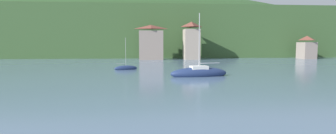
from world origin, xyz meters
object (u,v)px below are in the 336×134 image
object	(u,v)px
shore_building_central	(307,48)
sailboat_far_3	(126,68)
shore_building_westcentral	(191,41)
sailboat_far_1	(199,73)
shore_building_west	(151,43)

from	to	relation	value
shore_building_central	sailboat_far_3	bearing A→B (deg)	-150.64
shore_building_westcentral	shore_building_central	size ratio (longest dim) A/B	1.58
shore_building_central	sailboat_far_1	xyz separation A→B (m)	(-40.01, -38.96, -2.81)
shore_building_central	sailboat_far_1	bearing A→B (deg)	-135.76
sailboat_far_1	sailboat_far_3	distance (m)	14.98
shore_building_westcentral	sailboat_far_1	distance (m)	39.82
shore_building_westcentral	sailboat_far_1	world-z (taller)	shore_building_westcentral
shore_building_west	shore_building_central	world-z (taller)	shore_building_west
shore_building_central	sailboat_far_1	distance (m)	55.92
shore_building_west	shore_building_central	xyz separation A→B (m)	(45.67, 0.75, -1.40)
shore_building_central	sailboat_far_3	distance (m)	58.35
shore_building_central	shore_building_westcentral	bearing A→B (deg)	179.74
shore_building_central	sailboat_far_1	size ratio (longest dim) A/B	0.73
shore_building_west	shore_building_westcentral	xyz separation A→B (m)	(11.42, 0.91, 0.49)
shore_building_west	sailboat_far_3	xyz separation A→B (m)	(-5.12, -27.82, -4.43)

